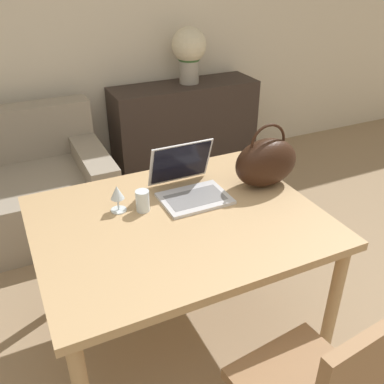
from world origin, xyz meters
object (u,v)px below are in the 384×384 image
(laptop, at_px, (188,181))
(flower_vase, at_px, (189,51))
(couch, at_px, (10,195))
(drinking_glass, at_px, (143,201))
(handbag, at_px, (266,162))
(wine_glass, at_px, (117,194))

(laptop, distance_m, flower_vase, 1.79)
(laptop, height_order, flower_vase, flower_vase)
(couch, bearing_deg, drinking_glass, -66.72)
(handbag, bearing_deg, laptop, 166.74)
(couch, distance_m, drinking_glass, 1.54)
(handbag, distance_m, flower_vase, 1.74)
(laptop, height_order, wine_glass, laptop)
(wine_glass, distance_m, handbag, 0.77)
(drinking_glass, bearing_deg, laptop, 13.01)
(couch, xyz_separation_m, laptop, (0.84, -1.27, 0.54))
(couch, xyz_separation_m, wine_glass, (0.47, -1.28, 0.56))
(handbag, bearing_deg, couch, 132.09)
(handbag, relative_size, flower_vase, 0.75)
(wine_glass, bearing_deg, flower_vase, 55.15)
(laptop, distance_m, wine_glass, 0.37)
(wine_glass, xyz_separation_m, handbag, (0.77, -0.08, 0.04))
(couch, height_order, flower_vase, flower_vase)
(drinking_glass, xyz_separation_m, handbag, (0.66, -0.03, 0.08))
(couch, relative_size, handbag, 4.08)
(handbag, bearing_deg, drinking_glass, 177.16)
(flower_vase, bearing_deg, laptop, -115.25)
(couch, bearing_deg, flower_vase, 11.58)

